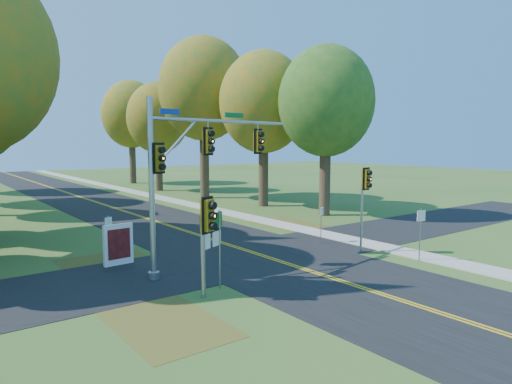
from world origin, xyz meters
TOP-DOWN VIEW (x-y plane):
  - ground at (0.00, 0.00)m, footprint 160.00×160.00m
  - road_main at (0.00, 0.00)m, footprint 8.00×160.00m
  - road_cross at (0.00, 2.00)m, footprint 60.00×6.00m
  - centerline_left at (-0.10, 0.00)m, footprint 0.10×160.00m
  - centerline_right at (0.10, 0.00)m, footprint 0.10×160.00m
  - sidewalk_east at (6.20, 0.00)m, footprint 1.60×160.00m
  - leaf_patch_w_near at (-6.50, 4.00)m, footprint 4.00×6.00m
  - leaf_patch_e at (6.80, 6.00)m, footprint 3.50×8.00m
  - leaf_patch_w_far at (-7.50, -3.00)m, footprint 3.00×5.00m
  - tree_e_a at (11.57, 8.77)m, footprint 7.20×7.20m
  - tree_e_b at (10.97, 15.58)m, footprint 7.60×7.60m
  - tree_e_c at (9.88, 23.69)m, footprint 8.80×8.80m
  - tree_e_d at (9.26, 32.87)m, footprint 7.00×7.00m
  - tree_e_e at (10.47, 43.58)m, footprint 7.80×7.80m
  - traffic_mast at (-3.90, 1.55)m, footprint 8.02×1.69m
  - east_signal_pole at (4.53, -0.89)m, footprint 0.50×0.58m
  - ped_signal_pole at (-5.33, -2.04)m, footprint 0.57×0.67m
  - route_sign_cluster at (-4.81, -1.48)m, footprint 1.30×0.63m
  - info_kiosk at (-6.22, 4.30)m, footprint 1.37×0.29m
  - reg_sign_e_north at (4.45, 2.04)m, footprint 0.37×0.17m
  - reg_sign_e_south at (5.38, -3.51)m, footprint 0.47×0.15m
  - reg_sign_w at (-6.07, 5.95)m, footprint 0.38×0.14m

SIDE VIEW (x-z plane):
  - ground at x=0.00m, z-range 0.00..0.00m
  - leaf_patch_w_near at x=-6.50m, z-range 0.00..0.01m
  - leaf_patch_e at x=6.80m, z-range 0.00..0.01m
  - leaf_patch_w_far at x=-7.50m, z-range 0.00..0.01m
  - road_cross at x=0.00m, z-range 0.00..0.02m
  - road_main at x=0.00m, z-range 0.00..0.02m
  - centerline_left at x=-0.10m, z-range 0.02..0.03m
  - centerline_right at x=0.10m, z-range 0.02..0.03m
  - sidewalk_east at x=6.20m, z-range 0.00..0.06m
  - info_kiosk at x=-6.22m, z-range 0.00..1.88m
  - reg_sign_w at x=-6.07m, z-range 0.38..2.41m
  - reg_sign_e_north at x=4.45m, z-range 0.38..2.42m
  - reg_sign_e_south at x=5.38m, z-range 0.46..2.93m
  - route_sign_cluster at x=-4.81m, z-range 0.62..3.65m
  - ped_signal_pole at x=-5.33m, z-range 0.90..4.59m
  - east_signal_pole at x=4.53m, z-range 1.11..5.43m
  - traffic_mast at x=-3.90m, z-range 1.05..8.39m
  - tree_e_d at x=9.26m, z-range 2.08..14.40m
  - tree_e_a at x=11.57m, z-range 2.16..14.90m
  - tree_e_b at x=10.97m, z-range 2.23..15.56m
  - tree_e_e at x=10.47m, z-range 2.32..16.06m
  - tree_e_c at x=9.88m, z-range 2.77..18.56m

